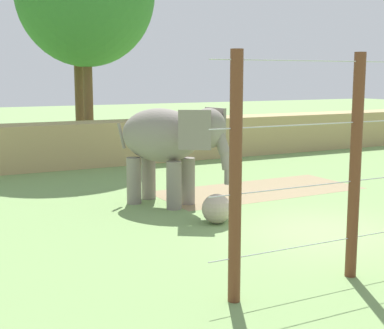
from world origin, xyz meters
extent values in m
plane|color=#759956|center=(0.00, 0.00, 0.00)|extent=(120.00, 120.00, 0.00)
cube|color=#937F5B|center=(1.43, 4.86, 0.00)|extent=(6.86, 3.14, 0.01)
cube|color=tan|center=(0.00, 12.53, 0.92)|extent=(36.00, 1.80, 1.83)
cylinder|color=gray|center=(-1.55, 4.17, 0.69)|extent=(0.43, 0.43, 1.38)
cylinder|color=gray|center=(-2.19, 3.77, 0.69)|extent=(0.43, 0.43, 1.38)
cylinder|color=gray|center=(-2.30, 5.36, 0.69)|extent=(0.43, 0.43, 1.38)
cylinder|color=gray|center=(-2.94, 4.95, 0.69)|extent=(0.43, 0.43, 1.38)
ellipsoid|color=gray|center=(-2.24, 4.56, 2.04)|extent=(2.52, 2.89, 1.57)
ellipsoid|color=gray|center=(-1.39, 3.21, 2.32)|extent=(1.43, 1.40, 1.13)
cube|color=gray|center=(-0.94, 3.60, 2.32)|extent=(0.21, 0.89, 1.08)
cube|color=gray|center=(-1.94, 2.98, 2.32)|extent=(0.80, 0.56, 1.08)
cylinder|color=gray|center=(-1.16, 2.85, 1.91)|extent=(0.52, 0.57, 0.62)
cylinder|color=gray|center=(-1.10, 2.75, 1.48)|extent=(0.40, 0.43, 0.58)
cylinder|color=gray|center=(-1.06, 2.68, 1.08)|extent=(0.28, 0.28, 0.54)
cylinder|color=gray|center=(-3.00, 5.77, 1.95)|extent=(0.24, 0.30, 0.78)
sphere|color=tan|center=(-1.90, 1.84, 0.38)|extent=(0.77, 0.77, 0.77)
cylinder|color=brown|center=(-4.13, -2.65, 2.09)|extent=(0.21, 0.21, 4.18)
cylinder|color=brown|center=(-1.55, -2.65, 2.09)|extent=(0.21, 0.21, 4.18)
cylinder|color=brown|center=(-1.08, 16.91, 2.83)|extent=(0.44, 0.44, 5.66)
cylinder|color=brown|center=(-1.02, 15.59, 2.40)|extent=(0.44, 0.44, 4.79)
camera|label=1|loc=(-8.87, -10.26, 3.76)|focal=52.24mm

